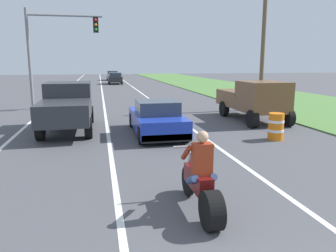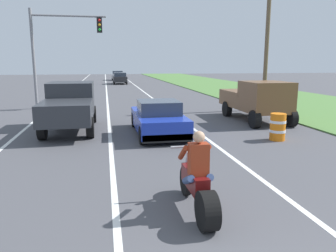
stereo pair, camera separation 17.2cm
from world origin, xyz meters
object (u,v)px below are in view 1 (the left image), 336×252
(motorcycle_with_rider, at_px, (202,184))
(construction_barrel_nearest, at_px, (276,126))
(pickup_truck_right_shoulder_brown, at_px, (253,98))
(pickup_truck_left_lane_dark_grey, at_px, (67,105))
(distant_car_far_ahead, at_px, (115,78))
(sports_car_blue, at_px, (157,119))
(traffic_light_mast_near, at_px, (52,43))
(distant_car_further_ahead, at_px, (112,75))

(motorcycle_with_rider, distance_m, construction_barrel_nearest, 6.98)
(pickup_truck_right_shoulder_brown, relative_size, construction_barrel_nearest, 4.80)
(pickup_truck_left_lane_dark_grey, height_order, distant_car_far_ahead, pickup_truck_left_lane_dark_grey)
(sports_car_blue, height_order, traffic_light_mast_near, traffic_light_mast_near)
(traffic_light_mast_near, height_order, construction_barrel_nearest, traffic_light_mast_near)
(traffic_light_mast_near, bearing_deg, motorcycle_with_rider, -74.17)
(pickup_truck_left_lane_dark_grey, xyz_separation_m, traffic_light_mast_near, (-1.35, 7.22, 2.88))
(construction_barrel_nearest, xyz_separation_m, distant_car_far_ahead, (-4.25, 33.68, 0.27))
(pickup_truck_left_lane_dark_grey, bearing_deg, distant_car_further_ahead, 84.97)
(pickup_truck_right_shoulder_brown, distance_m, distant_car_far_ahead, 30.20)
(pickup_truck_left_lane_dark_grey, distance_m, construction_barrel_nearest, 8.41)
(distant_car_far_ahead, bearing_deg, pickup_truck_left_lane_dark_grey, -96.50)
(traffic_light_mast_near, bearing_deg, distant_car_further_ahead, 81.55)
(pickup_truck_left_lane_dark_grey, distance_m, distant_car_far_ahead, 30.57)
(sports_car_blue, relative_size, pickup_truck_right_shoulder_brown, 0.90)
(traffic_light_mast_near, xyz_separation_m, distant_car_further_ahead, (4.86, 32.75, -3.22))
(sports_car_blue, relative_size, construction_barrel_nearest, 4.30)
(construction_barrel_nearest, distance_m, distant_car_far_ahead, 33.95)
(sports_car_blue, height_order, construction_barrel_nearest, sports_car_blue)
(sports_car_blue, height_order, distant_car_further_ahead, distant_car_further_ahead)
(traffic_light_mast_near, bearing_deg, pickup_truck_right_shoulder_brown, -33.16)
(distant_car_far_ahead, height_order, distant_car_further_ahead, same)
(pickup_truck_left_lane_dark_grey, height_order, traffic_light_mast_near, traffic_light_mast_near)
(pickup_truck_right_shoulder_brown, height_order, traffic_light_mast_near, traffic_light_mast_near)
(sports_car_blue, distance_m, distant_car_further_ahead, 41.42)
(pickup_truck_right_shoulder_brown, relative_size, distant_car_far_ahead, 1.20)
(sports_car_blue, relative_size, traffic_light_mast_near, 0.72)
(sports_car_blue, distance_m, construction_barrel_nearest, 4.57)
(distant_car_far_ahead, bearing_deg, motorcycle_with_rider, -90.48)
(motorcycle_with_rider, xyz_separation_m, traffic_light_mast_near, (-4.48, 15.81, 3.40))
(pickup_truck_left_lane_dark_grey, distance_m, traffic_light_mast_near, 7.89)
(pickup_truck_right_shoulder_brown, bearing_deg, distant_car_far_ahead, 100.04)
(pickup_truck_right_shoulder_brown, xyz_separation_m, distant_car_further_ahead, (-5.21, 39.33, -0.33))
(motorcycle_with_rider, relative_size, traffic_light_mast_near, 0.37)
(motorcycle_with_rider, relative_size, distant_car_far_ahead, 0.55)
(construction_barrel_nearest, bearing_deg, traffic_light_mast_near, 130.70)
(traffic_light_mast_near, xyz_separation_m, construction_barrel_nearest, (9.05, -10.53, -3.48))
(distant_car_far_ahead, bearing_deg, construction_barrel_nearest, -82.82)
(pickup_truck_right_shoulder_brown, bearing_deg, sports_car_blue, -158.10)
(pickup_truck_left_lane_dark_grey, bearing_deg, pickup_truck_right_shoulder_brown, 4.19)
(pickup_truck_left_lane_dark_grey, relative_size, construction_barrel_nearest, 4.80)
(pickup_truck_left_lane_dark_grey, height_order, pickup_truck_right_shoulder_brown, same)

